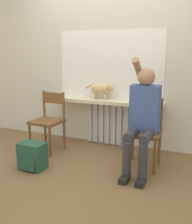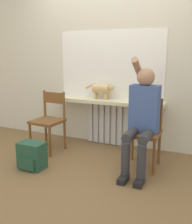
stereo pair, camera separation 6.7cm
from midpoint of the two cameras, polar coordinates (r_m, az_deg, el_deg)
The scene contains 10 objects.
ground_plane at distance 3.16m, azimuth -4.55°, elevation -13.30°, with size 12.00×12.00×0.00m, color brown.
wall_with_window at distance 3.96m, azimuth 3.82°, elevation 12.23°, with size 7.00×0.06×2.70m.
radiator at distance 4.03m, azimuth 3.22°, elevation -2.44°, with size 0.68×0.08×0.66m.
windowsill at distance 3.86m, azimuth 2.79°, elevation 2.31°, with size 1.68×0.29×0.05m.
window_glass at distance 3.93m, azimuth 3.61°, elevation 10.13°, with size 1.61×0.01×0.99m.
chair_left at distance 3.80m, azimuth -9.73°, elevation -1.69°, with size 0.42×0.42×0.85m.
chair_right at distance 3.26m, azimuth 10.97°, elevation -4.16°, with size 0.40×0.40×0.85m.
person at distance 3.10m, azimuth 10.72°, elevation -0.53°, with size 0.36×0.97×1.34m.
cat at distance 3.88m, azimuth 1.85°, elevation 5.07°, with size 0.46×0.13×0.25m.
backpack at distance 3.32m, azimuth -13.24°, elevation -9.24°, with size 0.32×0.24×0.33m.
Camera 2 is at (1.41, -2.47, 1.39)m, focal length 42.00 mm.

